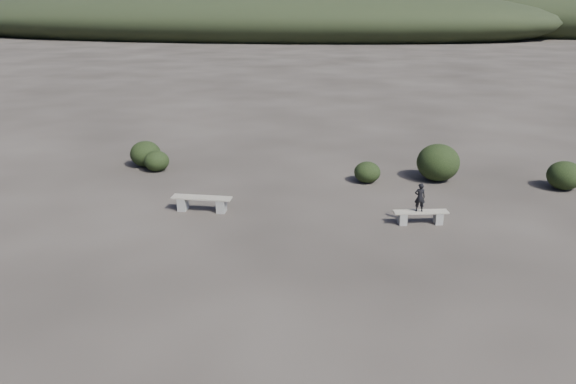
# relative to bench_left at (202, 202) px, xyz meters

# --- Properties ---
(ground) EXTENTS (1200.00, 1200.00, 0.00)m
(ground) POSITION_rel_bench_left_xyz_m (3.15, -4.31, -0.29)
(ground) COLOR #2A2420
(ground) RESTS_ON ground
(bench_left) EXTENTS (1.93, 0.46, 0.48)m
(bench_left) POSITION_rel_bench_left_xyz_m (0.00, 0.00, 0.00)
(bench_left) COLOR gray
(bench_left) RESTS_ON ground
(bench_right) EXTENTS (1.67, 0.70, 0.41)m
(bench_right) POSITION_rel_bench_left_xyz_m (6.83, 0.13, -0.04)
(bench_right) COLOR gray
(bench_right) RESTS_ON ground
(seated_person) EXTENTS (0.35, 0.26, 0.88)m
(seated_person) POSITION_rel_bench_left_xyz_m (6.77, 0.11, 0.56)
(seated_person) COLOR black
(seated_person) RESTS_ON bench_right
(shrub_a) EXTENTS (0.98, 0.98, 0.80)m
(shrub_a) POSITION_rel_bench_left_xyz_m (-3.16, 3.93, 0.11)
(shrub_a) COLOR black
(shrub_a) RESTS_ON ground
(shrub_c) EXTENTS (0.97, 0.97, 0.78)m
(shrub_c) POSITION_rel_bench_left_xyz_m (5.06, 3.94, 0.10)
(shrub_c) COLOR black
(shrub_c) RESTS_ON ground
(shrub_d) EXTENTS (1.58, 1.58, 1.38)m
(shrub_d) POSITION_rel_bench_left_xyz_m (7.63, 4.65, 0.40)
(shrub_d) COLOR black
(shrub_d) RESTS_ON ground
(shrub_e) EXTENTS (1.22, 1.22, 1.02)m
(shrub_e) POSITION_rel_bench_left_xyz_m (11.99, 4.38, 0.22)
(shrub_e) COLOR black
(shrub_e) RESTS_ON ground
(shrub_f) EXTENTS (1.22, 1.22, 1.03)m
(shrub_f) POSITION_rel_bench_left_xyz_m (-3.86, 4.49, 0.23)
(shrub_f) COLOR black
(shrub_f) RESTS_ON ground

